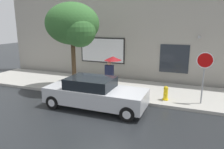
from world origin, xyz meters
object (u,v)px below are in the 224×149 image
object	(u,v)px
stop_sign	(204,68)
pedestrian_with_umbrella	(112,63)
parked_car	(95,93)
fire_hydrant	(166,93)
street_tree	(74,25)

from	to	relation	value
stop_sign	pedestrian_with_umbrella	bearing A→B (deg)	173.69
parked_car	stop_sign	distance (m)	5.23
fire_hydrant	pedestrian_with_umbrella	world-z (taller)	pedestrian_with_umbrella
parked_car	fire_hydrant	bearing A→B (deg)	31.99
fire_hydrant	street_tree	size ratio (longest dim) A/B	0.15
parked_car	pedestrian_with_umbrella	bearing A→B (deg)	93.12
street_tree	stop_sign	xyz separation A→B (m)	(6.81, 0.12, -1.88)
street_tree	stop_sign	distance (m)	7.06
pedestrian_with_umbrella	stop_sign	distance (m)	4.85
fire_hydrant	stop_sign	distance (m)	2.18
fire_hydrant	pedestrian_with_umbrella	xyz separation A→B (m)	(-3.16, 0.64, 1.19)
fire_hydrant	street_tree	bearing A→B (deg)	-179.85
pedestrian_with_umbrella	street_tree	distance (m)	2.97
parked_car	pedestrian_with_umbrella	size ratio (longest dim) A/B	2.44
parked_car	street_tree	xyz separation A→B (m)	(-2.12, 1.88, 3.07)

